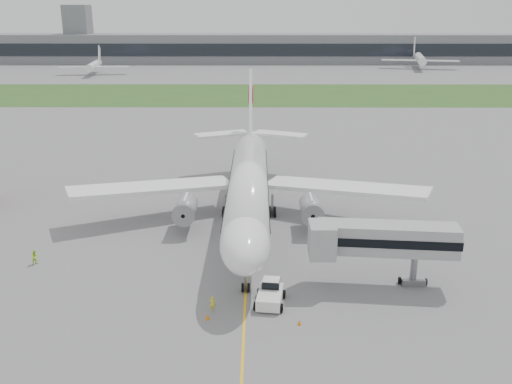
{
  "coord_description": "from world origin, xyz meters",
  "views": [
    {
      "loc": [
        1.29,
        -66.88,
        27.66
      ],
      "look_at": [
        0.98,
        2.0,
        5.08
      ],
      "focal_mm": 40.0,
      "sensor_mm": 36.0,
      "label": 1
    }
  ],
  "objects_px": {
    "pushback_tug": "(270,293)",
    "ground_crew_near": "(212,304)",
    "airliner": "(249,181)",
    "jet_bridge": "(378,240)"
  },
  "relations": [
    {
      "from": "jet_bridge",
      "to": "ground_crew_near",
      "type": "height_order",
      "value": "jet_bridge"
    },
    {
      "from": "airliner",
      "to": "jet_bridge",
      "type": "xyz_separation_m",
      "value": [
        13.4,
        -18.46,
        -0.52
      ]
    },
    {
      "from": "airliner",
      "to": "pushback_tug",
      "type": "distance_m",
      "value": 22.7
    },
    {
      "from": "airliner",
      "to": "ground_crew_near",
      "type": "xyz_separation_m",
      "value": [
        -3.07,
        -23.71,
        -4.91
      ]
    },
    {
      "from": "airliner",
      "to": "pushback_tug",
      "type": "bearing_deg",
      "value": -83.65
    },
    {
      "from": "pushback_tug",
      "to": "ground_crew_near",
      "type": "height_order",
      "value": "pushback_tug"
    },
    {
      "from": "ground_crew_near",
      "to": "pushback_tug",
      "type": "bearing_deg",
      "value": -169.9
    },
    {
      "from": "pushback_tug",
      "to": "ground_crew_near",
      "type": "distance_m",
      "value": 5.76
    },
    {
      "from": "pushback_tug",
      "to": "jet_bridge",
      "type": "xyz_separation_m",
      "value": [
        10.94,
        3.62,
        4.17
      ]
    },
    {
      "from": "pushback_tug",
      "to": "ground_crew_near",
      "type": "relative_size",
      "value": 2.91
    }
  ]
}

